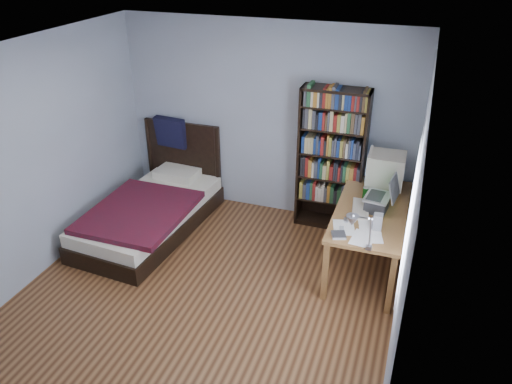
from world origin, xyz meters
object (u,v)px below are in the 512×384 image
desk (374,214)px  speaker (378,222)px  soda_can (366,193)px  bookshelf (331,160)px  bed (153,209)px  crt_monitor (385,170)px  keyboard (360,209)px  desk_lamp (356,223)px  laptop (379,201)px

desk → speaker: speaker is taller
soda_can → bookshelf: size_ratio=0.07×
soda_can → bed: size_ratio=0.06×
speaker → bed: bed is taller
crt_monitor → desk: bearing=-162.2°
bed → soda_can: bearing=6.6°
soda_can → bookshelf: bearing=134.6°
keyboard → desk_lamp: bearing=-93.1°
speaker → bookshelf: bearing=120.3°
speaker → soda_can: (-0.21, 0.64, -0.02)m
desk_lamp → bookshelf: size_ratio=0.32×
keyboard → bookshelf: (-0.49, 0.81, 0.16)m
bookshelf → keyboard: bearing=-58.7°
laptop → soda_can: size_ratio=3.20×
laptop → bookshelf: 1.00m
desk → laptop: size_ratio=3.94×
keyboard → bed: (-2.58, 0.00, -0.49)m
desk → speaker: (0.10, -0.85, 0.40)m
desk → bed: bed is taller
crt_monitor → desk_lamp: (-0.09, -1.59, 0.20)m
desk → desk_lamp: 1.76m
crt_monitor → bookshelf: size_ratio=0.26×
crt_monitor → bed: 2.90m
laptop → speaker: (0.04, -0.40, -0.02)m
speaker → bed: bearing=171.7°
laptop → bed: (-2.76, -0.06, -0.59)m
keyboard → bookshelf: bearing=114.2°
crt_monitor → desk_lamp: bearing=-93.3°
desk → keyboard: size_ratio=3.70×
laptop → keyboard: bearing=-159.8°
soda_can → bookshelf: bookshelf is taller
bookshelf → bed: (-2.09, -0.81, -0.65)m
laptop → bed: 2.82m
desk_lamp → crt_monitor: bearing=86.7°
crt_monitor → soda_can: 0.35m
desk → soda_can: soda_can is taller
keyboard → speaker: size_ratio=2.45×
soda_can → bed: (-2.59, -0.30, -0.54)m
desk → soda_can: size_ratio=12.58×
keyboard → speaker: bearing=-64.6°
soda_can → bed: 2.67m
soda_can → desk: bearing=64.2°
desk_lamp → soda_can: desk_lamp is taller
desk_lamp → speaker: 0.83m
bed → desk_lamp: bearing=-21.7°
crt_monitor → laptop: bearing=-89.0°
keyboard → bed: bearing=172.8°
desk → bookshelf: (-0.61, 0.29, 0.49)m
desk → speaker: 0.95m
desk → crt_monitor: bearing=17.8°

